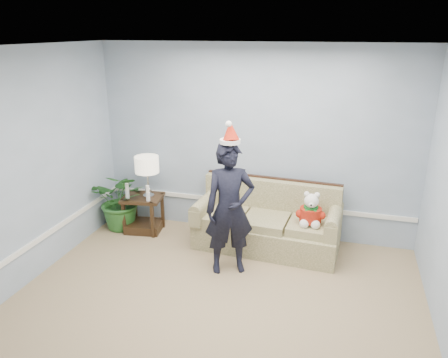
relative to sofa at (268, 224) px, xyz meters
name	(u,v)px	position (x,y,z in m)	size (l,w,h in m)	color
room_shell	(194,211)	(-0.29, -2.09, 1.03)	(4.54, 5.04, 2.74)	#9E8466
wainscot_trim	(139,231)	(-1.47, -0.92, 0.13)	(4.49, 4.99, 0.06)	white
sofa	(268,224)	(0.00, 0.00, 0.00)	(1.96, 0.94, 0.90)	brown
side_table	(144,217)	(-1.85, -0.03, -0.11)	(0.62, 0.55, 0.54)	#312112
table_lamp	(147,166)	(-1.75, -0.02, 0.69)	(0.34, 0.34, 0.61)	silver
candle_pair	(137,193)	(-1.86, -0.16, 0.33)	(0.38, 0.06, 0.23)	silver
houseplant	(122,200)	(-2.19, -0.03, 0.13)	(0.82, 0.71, 0.91)	#276126
man	(230,209)	(-0.33, -0.76, 0.50)	(0.60, 0.39, 1.63)	black
santa_hat	(230,133)	(-0.33, -0.74, 1.43)	(0.32, 0.34, 0.28)	white
teddy_bear	(311,213)	(0.58, -0.18, 0.31)	(0.29, 0.33, 0.45)	white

